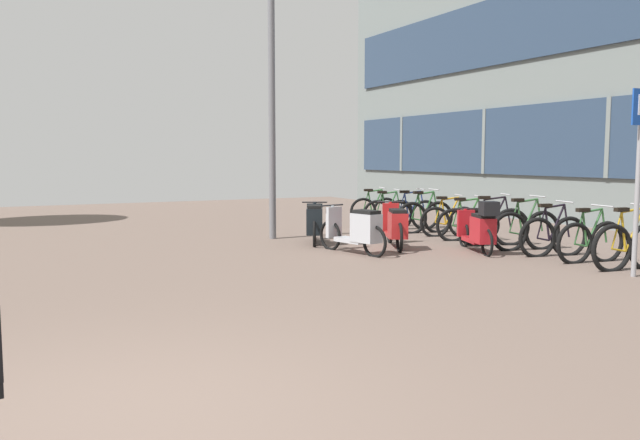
{
  "coord_description": "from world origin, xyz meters",
  "views": [
    {
      "loc": [
        -0.68,
        -4.12,
        1.7
      ],
      "look_at": [
        2.26,
        1.67,
        1.06
      ],
      "focal_mm": 35.95,
      "sensor_mm": 36.0,
      "label": 1
    }
  ],
  "objects_px": {
    "bicycle_rack_02": "(553,236)",
    "scooter_near": "(480,228)",
    "bicycle_rack_05": "(468,224)",
    "scooter_far": "(396,226)",
    "bicycle_rack_01": "(591,242)",
    "bicycle_rack_04": "(493,227)",
    "parking_sign": "(639,162)",
    "bicycle_rack_10": "(375,210)",
    "scooter_mid": "(357,230)",
    "bicycle_rack_07": "(425,217)",
    "bicycle_rack_09": "(389,213)",
    "bicycle_rack_03": "(526,230)",
    "bicycle_rack_08": "(412,214)",
    "lamp_post": "(272,63)",
    "bicycle_rack_00": "(630,246)",
    "scooter_extra": "(314,223)",
    "bicycle_rack_06": "(449,221)"
  },
  "relations": [
    {
      "from": "bicycle_rack_02",
      "to": "bicycle_rack_03",
      "type": "bearing_deg",
      "value": 81.37
    },
    {
      "from": "bicycle_rack_01",
      "to": "bicycle_rack_02",
      "type": "relative_size",
      "value": 1.0
    },
    {
      "from": "bicycle_rack_04",
      "to": "bicycle_rack_07",
      "type": "distance_m",
      "value": 2.25
    },
    {
      "from": "bicycle_rack_03",
      "to": "lamp_post",
      "type": "xyz_separation_m",
      "value": [
        -3.5,
        3.59,
        3.24
      ]
    },
    {
      "from": "bicycle_rack_00",
      "to": "lamp_post",
      "type": "bearing_deg",
      "value": 120.01
    },
    {
      "from": "scooter_near",
      "to": "lamp_post",
      "type": "height_order",
      "value": "lamp_post"
    },
    {
      "from": "bicycle_rack_10",
      "to": "scooter_near",
      "type": "bearing_deg",
      "value": -100.94
    },
    {
      "from": "bicycle_rack_07",
      "to": "bicycle_rack_08",
      "type": "relative_size",
      "value": 1.02
    },
    {
      "from": "bicycle_rack_05",
      "to": "bicycle_rack_10",
      "type": "relative_size",
      "value": 0.97
    },
    {
      "from": "bicycle_rack_03",
      "to": "bicycle_rack_10",
      "type": "bearing_deg",
      "value": 89.99
    },
    {
      "from": "bicycle_rack_07",
      "to": "parking_sign",
      "type": "bearing_deg",
      "value": -94.89
    },
    {
      "from": "bicycle_rack_00",
      "to": "bicycle_rack_05",
      "type": "distance_m",
      "value": 3.74
    },
    {
      "from": "bicycle_rack_04",
      "to": "parking_sign",
      "type": "bearing_deg",
      "value": -97.49
    },
    {
      "from": "bicycle_rack_01",
      "to": "bicycle_rack_00",
      "type": "bearing_deg",
      "value": -93.02
    },
    {
      "from": "bicycle_rack_04",
      "to": "scooter_far",
      "type": "relative_size",
      "value": 0.82
    },
    {
      "from": "lamp_post",
      "to": "bicycle_rack_10",
      "type": "bearing_deg",
      "value": 25.23
    },
    {
      "from": "bicycle_rack_06",
      "to": "scooter_mid",
      "type": "height_order",
      "value": "bicycle_rack_06"
    },
    {
      "from": "bicycle_rack_01",
      "to": "bicycle_rack_10",
      "type": "bearing_deg",
      "value": 89.29
    },
    {
      "from": "bicycle_rack_10",
      "to": "bicycle_rack_01",
      "type": "bearing_deg",
      "value": -90.71
    },
    {
      "from": "bicycle_rack_05",
      "to": "scooter_far",
      "type": "bearing_deg",
      "value": -172.89
    },
    {
      "from": "bicycle_rack_06",
      "to": "scooter_mid",
      "type": "distance_m",
      "value": 3.26
    },
    {
      "from": "bicycle_rack_00",
      "to": "bicycle_rack_02",
      "type": "xyz_separation_m",
      "value": [
        0.01,
        1.5,
        -0.02
      ]
    },
    {
      "from": "bicycle_rack_00",
      "to": "bicycle_rack_06",
      "type": "relative_size",
      "value": 1.16
    },
    {
      "from": "bicycle_rack_05",
      "to": "scooter_far",
      "type": "xyz_separation_m",
      "value": [
        -1.9,
        -0.24,
        0.07
      ]
    },
    {
      "from": "bicycle_rack_01",
      "to": "bicycle_rack_03",
      "type": "distance_m",
      "value": 1.5
    },
    {
      "from": "bicycle_rack_08",
      "to": "scooter_extra",
      "type": "xyz_separation_m",
      "value": [
        -3.15,
        -1.21,
        0.06
      ]
    },
    {
      "from": "bicycle_rack_02",
      "to": "scooter_near",
      "type": "xyz_separation_m",
      "value": [
        -0.88,
        0.86,
        0.09
      ]
    },
    {
      "from": "bicycle_rack_09",
      "to": "scooter_mid",
      "type": "relative_size",
      "value": 0.75
    },
    {
      "from": "scooter_extra",
      "to": "bicycle_rack_05",
      "type": "bearing_deg",
      "value": -19.3
    },
    {
      "from": "bicycle_rack_00",
      "to": "scooter_near",
      "type": "distance_m",
      "value": 2.51
    },
    {
      "from": "bicycle_rack_00",
      "to": "scooter_far",
      "type": "relative_size",
      "value": 0.86
    },
    {
      "from": "bicycle_rack_02",
      "to": "bicycle_rack_09",
      "type": "xyz_separation_m",
      "value": [
        0.06,
        5.24,
        -0.01
      ]
    },
    {
      "from": "scooter_far",
      "to": "parking_sign",
      "type": "bearing_deg",
      "value": -69.64
    },
    {
      "from": "bicycle_rack_08",
      "to": "parking_sign",
      "type": "xyz_separation_m",
      "value": [
        -0.65,
        -6.39,
        1.27
      ]
    },
    {
      "from": "bicycle_rack_03",
      "to": "scooter_near",
      "type": "relative_size",
      "value": 0.89
    },
    {
      "from": "bicycle_rack_10",
      "to": "scooter_mid",
      "type": "height_order",
      "value": "bicycle_rack_10"
    },
    {
      "from": "lamp_post",
      "to": "bicycle_rack_00",
      "type": "bearing_deg",
      "value": -59.99
    },
    {
      "from": "scooter_near",
      "to": "lamp_post",
      "type": "xyz_separation_m",
      "value": [
        -2.51,
        3.48,
        3.16
      ]
    },
    {
      "from": "bicycle_rack_08",
      "to": "lamp_post",
      "type": "height_order",
      "value": "lamp_post"
    },
    {
      "from": "bicycle_rack_02",
      "to": "parking_sign",
      "type": "xyz_separation_m",
      "value": [
        -0.43,
        -1.9,
        1.28
      ]
    },
    {
      "from": "bicycle_rack_00",
      "to": "lamp_post",
      "type": "height_order",
      "value": "lamp_post"
    },
    {
      "from": "scooter_far",
      "to": "parking_sign",
      "type": "height_order",
      "value": "parking_sign"
    },
    {
      "from": "bicycle_rack_08",
      "to": "bicycle_rack_10",
      "type": "relative_size",
      "value": 1.06
    },
    {
      "from": "bicycle_rack_06",
      "to": "scooter_far",
      "type": "distance_m",
      "value": 2.25
    },
    {
      "from": "bicycle_rack_10",
      "to": "bicycle_rack_02",
      "type": "bearing_deg",
      "value": -91.09
    },
    {
      "from": "scooter_extra",
      "to": "bicycle_rack_04",
      "type": "bearing_deg",
      "value": -31.15
    },
    {
      "from": "bicycle_rack_03",
      "to": "scooter_mid",
      "type": "xyz_separation_m",
      "value": [
        -2.99,
        0.98,
        0.06
      ]
    },
    {
      "from": "parking_sign",
      "to": "bicycle_rack_04",
      "type": "bearing_deg",
      "value": 82.51
    },
    {
      "from": "bicycle_rack_10",
      "to": "parking_sign",
      "type": "distance_m",
      "value": 8.01
    },
    {
      "from": "scooter_extra",
      "to": "bicycle_rack_02",
      "type": "bearing_deg",
      "value": -48.15
    }
  ]
}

